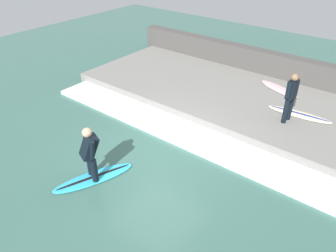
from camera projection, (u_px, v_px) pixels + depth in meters
The scene contains 9 objects.
ground_plane at pixel (157, 155), 9.11m from camera, with size 28.00×28.00×0.00m, color #386056.
concrete_ledge at pixel (230, 97), 11.73m from camera, with size 4.40×11.11×0.35m, color slate.
back_wall at pixel (261, 65), 13.13m from camera, with size 0.50×11.67×1.23m, color #474442.
wave_foam_crest at pixel (184, 133), 9.93m from camera, with size 1.20×10.56×0.12m, color silver.
surfboard_riding at pixel (94, 178), 8.24m from camera, with size 2.14×1.24×0.07m.
surfer_riding at pixel (90, 151), 7.81m from camera, with size 0.56×0.63×1.45m.
surfer_waiting_near at pixel (291, 95), 9.53m from camera, with size 0.51×0.25×1.53m.
surfboard_waiting_near at pixel (299, 114), 10.26m from camera, with size 0.60×2.00×0.07m.
surfboard_spare at pixel (279, 89), 11.83m from camera, with size 1.09×1.74×0.06m.
Camera 1 is at (-5.55, -4.76, 5.51)m, focal length 35.00 mm.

